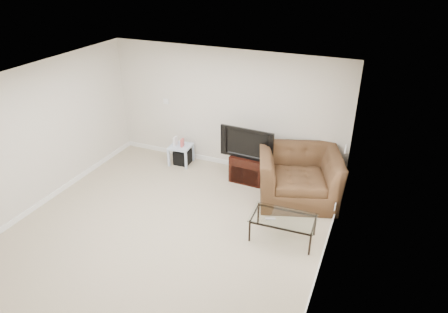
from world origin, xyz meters
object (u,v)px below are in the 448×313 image
at_px(tv_stand, 248,168).
at_px(coffee_table, 283,228).
at_px(subwoofer, 183,157).
at_px(recliner, 299,168).
at_px(television, 249,142).
at_px(side_table, 181,154).

bearing_deg(tv_stand, coffee_table, -51.98).
bearing_deg(coffee_table, subwoofer, 148.43).
relative_size(subwoofer, recliner, 0.22).
distance_m(television, side_table, 1.72).
bearing_deg(subwoofer, tv_stand, -4.71).
bearing_deg(side_table, coffee_table, -31.03).
xyz_separation_m(television, recliner, (1.06, -0.24, -0.23)).
xyz_separation_m(side_table, coffee_table, (2.71, -1.63, -0.01)).
bearing_deg(coffee_table, television, 127.09).
bearing_deg(television, tv_stand, 91.47).
bearing_deg(television, coffee_table, -49.99).
distance_m(tv_stand, side_table, 1.59).
distance_m(tv_stand, television, 0.59).
relative_size(side_table, recliner, 0.31).
relative_size(tv_stand, coffee_table, 0.65).
bearing_deg(recliner, subwoofer, 152.72).
relative_size(tv_stand, television, 0.66).
relative_size(side_table, subwoofer, 1.40).
height_order(television, subwoofer, television).
bearing_deg(tv_stand, television, -90.00).
distance_m(side_table, coffee_table, 3.17).
relative_size(television, coffee_table, 0.98).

